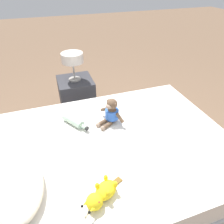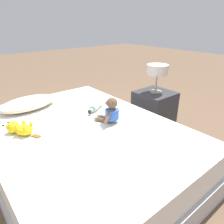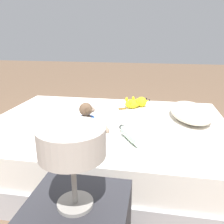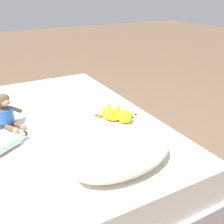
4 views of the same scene
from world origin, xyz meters
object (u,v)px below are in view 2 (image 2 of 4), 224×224
pillow (28,103)px  glass_bottle (96,106)px  plush_monkey (111,112)px  bedside_lamp (157,71)px  bed (82,148)px  plush_yellow_creature (19,128)px  nightstand (154,112)px

pillow → glass_bottle: size_ratio=2.28×
plush_monkey → glass_bottle: 0.34m
plush_monkey → bedside_lamp: bedside_lamp is taller
bed → glass_bottle: bearing=35.9°
plush_yellow_creature → glass_bottle: 0.77m
pillow → nightstand: 1.44m
pillow → plush_monkey: 0.91m
plush_yellow_creature → nightstand: (1.52, -0.12, -0.23)m
glass_bottle → nightstand: bearing=-11.2°
pillow → glass_bottle: bearing=-40.5°
bed → bedside_lamp: size_ratio=6.28×
pillow → plush_monkey: plush_monkey is taller
pillow → glass_bottle: pillow is taller
bedside_lamp → plush_monkey: bearing=-167.7°
bed → pillow: pillow is taller
glass_bottle → bedside_lamp: bedside_lamp is taller
bed → plush_yellow_creature: size_ratio=6.68×
glass_bottle → bedside_lamp: (0.75, -0.15, 0.28)m
bed → glass_bottle: (0.33, 0.24, 0.26)m
nightstand → bed: bearing=-175.3°
plush_monkey → glass_bottle: plush_monkey is taller
plush_monkey → bedside_lamp: 0.87m
bed → plush_yellow_creature: plush_yellow_creature is taller
nightstand → plush_yellow_creature: bearing=175.5°
plush_monkey → glass_bottle: size_ratio=0.99×
bed → nightstand: size_ratio=4.05×
pillow → bedside_lamp: bearing=-25.2°
plush_monkey → plush_yellow_creature: (-0.70, 0.30, -0.05)m
pillow → plush_yellow_creature: bearing=-116.4°
glass_bottle → plush_monkey: bearing=-101.8°
bed → bedside_lamp: bedside_lamp is taller
plush_yellow_creature → glass_bottle: (0.77, 0.03, -0.01)m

